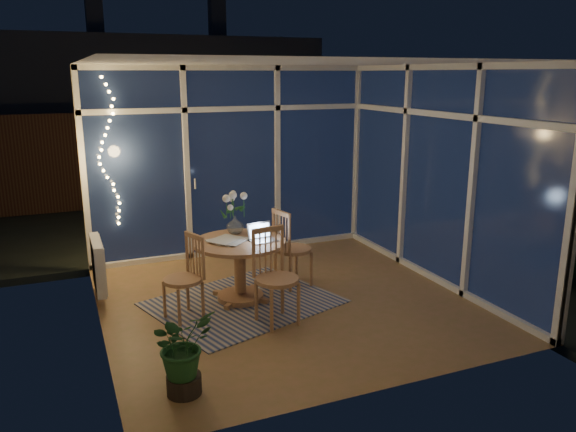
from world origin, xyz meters
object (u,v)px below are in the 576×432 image
object	(u,v)px
laptop	(264,232)
flower_vase	(235,225)
chair_front	(277,277)
potted_plant	(182,350)
chair_left	(183,278)
dining_table	(240,271)
chair_right	(293,247)

from	to	relation	value
laptop	flower_vase	bearing A→B (deg)	108.46
flower_vase	chair_front	bearing A→B (deg)	-83.65
potted_plant	chair_front	bearing A→B (deg)	38.55
flower_vase	potted_plant	bearing A→B (deg)	-118.33
chair_left	chair_front	world-z (taller)	chair_front
dining_table	chair_left	size ratio (longest dim) A/B	1.13
dining_table	chair_right	xyz separation A→B (m)	(0.72, 0.17, 0.14)
chair_left	laptop	xyz separation A→B (m)	(0.94, 0.14, 0.35)
dining_table	chair_left	bearing A→B (deg)	-160.25
flower_vase	potted_plant	world-z (taller)	flower_vase
dining_table	flower_vase	xyz separation A→B (m)	(0.05, 0.30, 0.45)
chair_left	laptop	bearing A→B (deg)	78.49
laptop	potted_plant	size ratio (longest dim) A/B	0.37
dining_table	laptop	size ratio (longest dim) A/B	3.61
chair_front	flower_vase	xyz separation A→B (m)	(-0.11, 1.03, 0.30)
laptop	chair_left	bearing A→B (deg)	-178.88
chair_front	potted_plant	size ratio (longest dim) A/B	1.31
dining_table	chair_left	xyz separation A→B (m)	(-0.70, -0.25, 0.10)
chair_front	flower_vase	world-z (taller)	chair_front
chair_left	chair_right	xyz separation A→B (m)	(1.42, 0.42, 0.03)
chair_left	chair_front	size ratio (longest dim) A/B	0.91
dining_table	laptop	world-z (taller)	laptop
chair_right	chair_left	bearing A→B (deg)	94.20
laptop	flower_vase	size ratio (longest dim) A/B	1.35
laptop	potted_plant	bearing A→B (deg)	-136.20
laptop	chair_right	bearing A→B (deg)	23.60
chair_right	potted_plant	world-z (taller)	chair_right
potted_plant	chair_left	bearing A→B (deg)	77.52
chair_left	chair_front	bearing A→B (deg)	41.18
chair_right	laptop	distance (m)	0.64
dining_table	potted_plant	distance (m)	1.94
chair_front	laptop	bearing A→B (deg)	73.20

